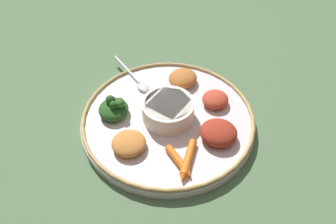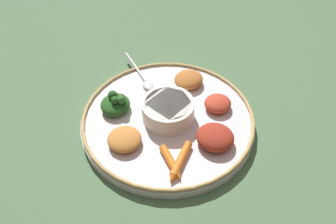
# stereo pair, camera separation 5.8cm
# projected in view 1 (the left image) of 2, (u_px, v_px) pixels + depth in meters

# --- Properties ---
(ground_plane) EXTENTS (2.40, 2.40, 0.00)m
(ground_plane) POSITION_uv_depth(u_px,v_px,m) (168.00, 123.00, 0.70)
(ground_plane) COLOR #4C6B47
(platter) EXTENTS (0.37, 0.37, 0.02)m
(platter) POSITION_uv_depth(u_px,v_px,m) (168.00, 120.00, 0.70)
(platter) COLOR silver
(platter) RESTS_ON ground_plane
(platter_rim) EXTENTS (0.37, 0.37, 0.01)m
(platter_rim) POSITION_uv_depth(u_px,v_px,m) (168.00, 116.00, 0.69)
(platter_rim) COLOR tan
(platter_rim) RESTS_ON platter
(center_bowl) EXTENTS (0.11, 0.11, 0.04)m
(center_bowl) POSITION_uv_depth(u_px,v_px,m) (168.00, 109.00, 0.67)
(center_bowl) COLOR silver
(center_bowl) RESTS_ON platter
(spoon) EXTENTS (0.16, 0.02, 0.01)m
(spoon) POSITION_uv_depth(u_px,v_px,m) (134.00, 79.00, 0.77)
(spoon) COLOR silver
(spoon) RESTS_ON platter
(greens_pile) EXTENTS (0.09, 0.09, 0.04)m
(greens_pile) POSITION_uv_depth(u_px,v_px,m) (114.00, 108.00, 0.68)
(greens_pile) COLOR #23511E
(greens_pile) RESTS_ON platter
(carrot_near_spoon) EXTENTS (0.08, 0.02, 0.01)m
(carrot_near_spoon) POSITION_uv_depth(u_px,v_px,m) (179.00, 161.00, 0.60)
(carrot_near_spoon) COLOR orange
(carrot_near_spoon) RESTS_ON platter
(carrot_outer) EXTENTS (0.07, 0.08, 0.02)m
(carrot_outer) POSITION_uv_depth(u_px,v_px,m) (188.00, 160.00, 0.60)
(carrot_outer) COLOR orange
(carrot_outer) RESTS_ON platter
(mound_berbere_red) EXTENTS (0.06, 0.07, 0.03)m
(mound_berbere_red) POSITION_uv_depth(u_px,v_px,m) (215.00, 99.00, 0.71)
(mound_berbere_red) COLOR #B73D28
(mound_berbere_red) RESTS_ON platter
(mound_beet) EXTENTS (0.10, 0.10, 0.03)m
(mound_beet) POSITION_uv_depth(u_px,v_px,m) (218.00, 133.00, 0.64)
(mound_beet) COLOR maroon
(mound_beet) RESTS_ON platter
(mound_chickpea) EXTENTS (0.08, 0.08, 0.03)m
(mound_chickpea) POSITION_uv_depth(u_px,v_px,m) (183.00, 78.00, 0.76)
(mound_chickpea) COLOR #B2662D
(mound_chickpea) RESTS_ON platter
(mound_squash) EXTENTS (0.09, 0.09, 0.03)m
(mound_squash) POSITION_uv_depth(u_px,v_px,m) (129.00, 143.00, 0.62)
(mound_squash) COLOR #C67A38
(mound_squash) RESTS_ON platter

